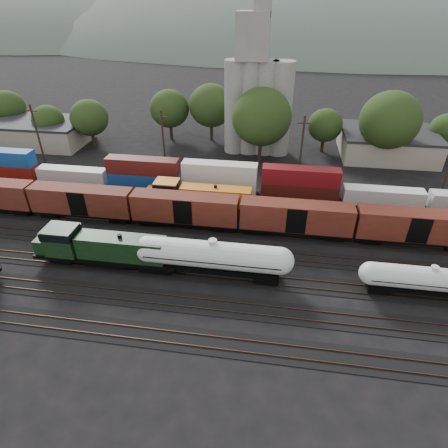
# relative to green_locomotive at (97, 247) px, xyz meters

# --- Properties ---
(ground) EXTENTS (600.00, 600.00, 0.00)m
(ground) POSITION_rel_green_locomotive_xyz_m (12.71, 5.00, -2.69)
(ground) COLOR black
(tracks) EXTENTS (180.00, 33.20, 0.20)m
(tracks) POSITION_rel_green_locomotive_xyz_m (12.71, 5.00, -2.64)
(tracks) COLOR black
(tracks) RESTS_ON ground
(green_locomotive) EXTENTS (17.89, 3.16, 4.74)m
(green_locomotive) POSITION_rel_green_locomotive_xyz_m (0.00, 0.00, 0.00)
(green_locomotive) COLOR black
(green_locomotive) RESTS_ON ground
(tank_car_a) EXTENTS (18.77, 3.36, 4.92)m
(tank_car_a) POSITION_rel_green_locomotive_xyz_m (14.30, -0.00, 0.21)
(tank_car_a) COLOR silver
(tank_car_a) RESTS_ON ground
(tank_car_b) EXTENTS (15.22, 2.72, 3.99)m
(tank_car_b) POSITION_rel_green_locomotive_xyz_m (38.42, -0.00, -0.30)
(tank_car_b) COLOR silver
(tank_car_b) RESTS_ON ground
(orange_locomotive) EXTENTS (17.87, 2.98, 4.47)m
(orange_locomotive) POSITION_rel_green_locomotive_xyz_m (9.01, 15.00, -0.14)
(orange_locomotive) COLOR black
(orange_locomotive) RESTS_ON ground
(boxcar_string) EXTENTS (138.20, 2.90, 4.20)m
(boxcar_string) POSITION_rel_green_locomotive_xyz_m (8.56, 10.00, 0.43)
(boxcar_string) COLOR black
(boxcar_string) RESTS_ON ground
(container_wall) EXTENTS (165.60, 2.60, 5.80)m
(container_wall) POSITION_rel_green_locomotive_xyz_m (10.93, 20.00, 0.04)
(container_wall) COLOR black
(container_wall) RESTS_ON ground
(grain_silo) EXTENTS (13.40, 5.00, 29.00)m
(grain_silo) POSITION_rel_green_locomotive_xyz_m (16.00, 41.00, 8.56)
(grain_silo) COLOR gray
(grain_silo) RESTS_ON ground
(industrial_sheds) EXTENTS (119.38, 17.26, 5.10)m
(industrial_sheds) POSITION_rel_green_locomotive_xyz_m (19.34, 40.25, -0.13)
(industrial_sheds) COLOR #9E937F
(industrial_sheds) RESTS_ON ground
(tree_band) EXTENTS (164.53, 21.55, 14.28)m
(tree_band) POSITION_rel_green_locomotive_xyz_m (15.22, 40.96, 4.95)
(tree_band) COLOR black
(tree_band) RESTS_ON ground
(utility_poles) EXTENTS (122.20, 0.36, 12.00)m
(utility_poles) POSITION_rel_green_locomotive_xyz_m (12.71, 27.00, 3.52)
(utility_poles) COLOR black
(utility_poles) RESTS_ON ground
(distant_hills) EXTENTS (860.00, 286.00, 130.00)m
(distant_hills) POSITION_rel_green_locomotive_xyz_m (36.63, 265.00, -23.25)
(distant_hills) COLOR #59665B
(distant_hills) RESTS_ON ground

